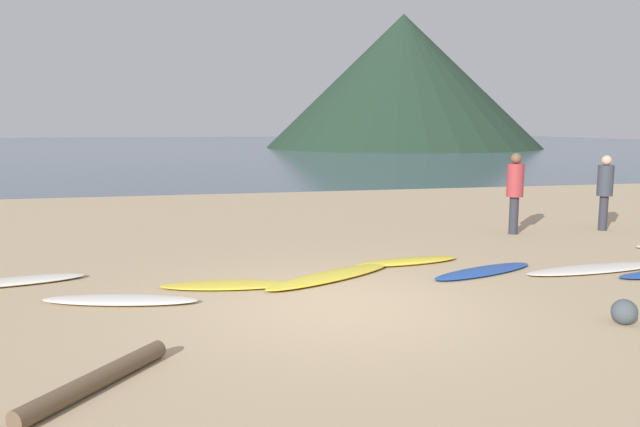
# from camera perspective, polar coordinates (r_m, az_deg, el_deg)

# --- Properties ---
(ground_plane) EXTENTS (120.00, 120.00, 0.20)m
(ground_plane) POSITION_cam_1_polar(r_m,az_deg,el_deg) (18.24, -6.24, 0.10)
(ground_plane) COLOR tan
(ground_plane) RESTS_ON ground
(ocean_water) EXTENTS (140.00, 100.00, 0.01)m
(ocean_water) POSITION_cam_1_polar(r_m,az_deg,el_deg) (72.20, -11.46, 6.08)
(ocean_water) COLOR #475B6B
(ocean_water) RESTS_ON ground
(headland_hill) EXTENTS (28.62, 28.62, 13.71)m
(headland_hill) POSITION_cam_1_polar(r_m,az_deg,el_deg) (67.10, 7.57, 11.88)
(headland_hill) COLOR #1E3323
(headland_hill) RESTS_ON ground
(surfboard_1) EXTENTS (2.11, 0.93, 0.09)m
(surfboard_1) POSITION_cam_1_polar(r_m,az_deg,el_deg) (10.76, -26.12, -5.59)
(surfboard_1) COLOR silver
(surfboard_1) RESTS_ON ground
(surfboard_2) EXTENTS (2.23, 1.04, 0.09)m
(surfboard_2) POSITION_cam_1_polar(r_m,az_deg,el_deg) (9.11, -17.80, -7.54)
(surfboard_2) COLOR silver
(surfboard_2) RESTS_ON ground
(surfboard_3) EXTENTS (2.08, 0.88, 0.07)m
(surfboard_3) POSITION_cam_1_polar(r_m,az_deg,el_deg) (9.60, -8.49, -6.47)
(surfboard_3) COLOR yellow
(surfboard_3) RESTS_ON ground
(surfboard_4) EXTENTS (2.56, 1.78, 0.09)m
(surfboard_4) POSITION_cam_1_polar(r_m,az_deg,el_deg) (10.00, 0.98, -5.74)
(surfboard_4) COLOR yellow
(surfboard_4) RESTS_ON ground
(surfboard_5) EXTENTS (2.01, 0.71, 0.09)m
(surfboard_5) POSITION_cam_1_polar(r_m,az_deg,el_deg) (11.15, 7.99, -4.35)
(surfboard_5) COLOR yellow
(surfboard_5) RESTS_ON ground
(surfboard_6) EXTENTS (2.21, 1.22, 0.07)m
(surfboard_6) POSITION_cam_1_polar(r_m,az_deg,el_deg) (10.72, 14.73, -5.12)
(surfboard_6) COLOR #1E479E
(surfboard_6) RESTS_ON ground
(surfboard_7) EXTENTS (2.73, 0.78, 0.08)m
(surfboard_7) POSITION_cam_1_polar(r_m,az_deg,el_deg) (11.48, 23.85, -4.64)
(surfboard_7) COLOR silver
(surfboard_7) RESTS_ON ground
(person_0) EXTENTS (0.37, 0.37, 1.82)m
(person_0) POSITION_cam_1_polar(r_m,az_deg,el_deg) (14.54, 17.41, 2.37)
(person_0) COLOR #2D2D38
(person_0) RESTS_ON ground
(person_2) EXTENTS (0.35, 0.35, 1.74)m
(person_2) POSITION_cam_1_polar(r_m,az_deg,el_deg) (15.79, 24.63, 2.27)
(person_2) COLOR #2D2D38
(person_2) RESTS_ON ground
(driftwood_log) EXTENTS (1.24, 1.54, 0.18)m
(driftwood_log) POSITION_cam_1_polar(r_m,az_deg,el_deg) (6.34, -19.78, -14.16)
(driftwood_log) COLOR brown
(driftwood_log) RESTS_ON ground
(beach_rock_far) EXTENTS (0.31, 0.31, 0.31)m
(beach_rock_far) POSITION_cam_1_polar(r_m,az_deg,el_deg) (8.63, 26.08, -8.08)
(beach_rock_far) COLOR #414C51
(beach_rock_far) RESTS_ON ground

